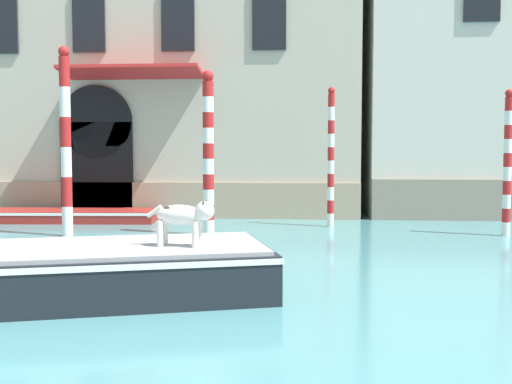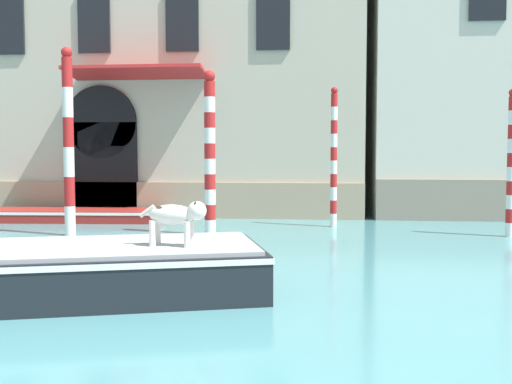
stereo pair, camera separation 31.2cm
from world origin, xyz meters
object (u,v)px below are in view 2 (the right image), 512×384
Objects in this scene: mooring_pole_2 at (511,162)px; boat_moored_near_palazzo at (75,215)px; boat_foreground at (42,271)px; mooring_pole_5 at (334,157)px; dog_on_deck at (177,216)px; mooring_pole_0 at (210,152)px; mooring_pole_1 at (68,141)px.

boat_moored_near_palazzo is at bearing 169.90° from mooring_pole_2.
mooring_pole_5 is at bearing 46.65° from boat_foreground.
mooring_pole_2 reaches higher than boat_foreground.
mooring_pole_5 is (7.80, -0.62, 1.78)m from boat_moored_near_palazzo.
mooring_pole_2 is 4.58m from mooring_pole_5.
boat_moored_near_palazzo is 12.41m from mooring_pole_2.
dog_on_deck is 6.55m from mooring_pole_0.
mooring_pole_5 reaches higher than dog_on_deck.
mooring_pole_5 is (-4.31, 1.54, 0.12)m from mooring_pole_2.
boat_foreground is at bearing -100.54° from mooring_pole_0.
boat_moored_near_palazzo is at bearing 93.55° from boat_foreground.
boat_foreground is 6.63× the size of dog_on_deck.
mooring_pole_1 is 7.10m from mooring_pole_5.
boat_foreground is 7.03m from mooring_pole_0.
boat_foreground is 1.85× the size of mooring_pole_2.
mooring_pole_0 is at bearing -147.80° from mooring_pole_5.
dog_on_deck is at bearing -134.51° from mooring_pole_2.
mooring_pole_0 is (1.25, 6.71, 1.70)m from boat_foreground.
mooring_pole_1 reaches higher than boat_moored_near_palazzo.
mooring_pole_2 is 0.94× the size of mooring_pole_5.
boat_moored_near_palazzo is 1.13× the size of mooring_pole_1.
mooring_pole_5 is at bearing 79.72° from dog_on_deck.
boat_foreground is 11.37m from mooring_pole_2.
boat_moored_near_palazzo is at bearing 126.51° from dog_on_deck.
mooring_pole_0 reaches higher than boat_moored_near_palazzo.
dog_on_deck is at bearing -9.04° from boat_foreground.
mooring_pole_5 is at bearing 32.20° from mooring_pole_0.
mooring_pole_0 reaches higher than mooring_pole_2.
mooring_pole_0 is at bearing -32.91° from boat_moored_near_palazzo.
boat_foreground reaches higher than boat_moored_near_palazzo.
mooring_pole_1 is (-4.18, 6.01, 1.18)m from dog_on_deck.
mooring_pole_5 is (6.66, 2.43, -0.40)m from mooring_pole_1.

